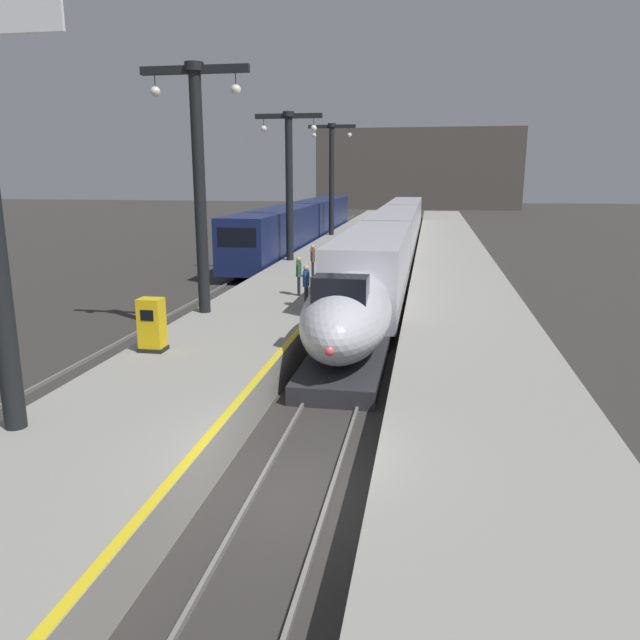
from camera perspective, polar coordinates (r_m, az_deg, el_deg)
name	(u,v)px	position (r m, az deg, el deg)	size (l,w,h in m)	color
ground_plane	(292,497)	(12.71, -2.63, -16.01)	(260.00, 260.00, 0.00)	#33302D
platform_left	(316,273)	(36.58, -0.39, 4.41)	(4.80, 110.00, 1.05)	gray
platform_right	(456,276)	(36.03, 12.42, 3.96)	(4.80, 110.00, 1.05)	gray
platform_left_safety_stripe	(354,265)	(36.17, 3.18, 5.13)	(0.20, 107.80, 0.01)	yellow
rail_main_left	(375,275)	(38.92, 5.14, 4.21)	(0.08, 110.00, 0.12)	slate
rail_main_right	(399,275)	(38.82, 7.36, 4.13)	(0.08, 110.00, 0.12)	slate
rail_secondary_left	(251,271)	(40.41, -6.41, 4.52)	(0.08, 110.00, 0.12)	slate
rail_secondary_right	(273,272)	(40.01, -4.34, 4.48)	(0.08, 110.00, 0.12)	slate
highspeed_train_main	(393,237)	(43.62, 6.77, 7.67)	(2.92, 57.36, 3.60)	silver
regional_train_adjacent	(302,224)	(52.50, -1.66, 8.90)	(2.85, 36.60, 3.80)	#141E4C
station_column_mid	(199,167)	(23.53, -11.16, 13.72)	(4.00, 0.68, 8.99)	black
station_column_far	(289,172)	(37.79, -2.87, 13.50)	(4.00, 0.68, 8.70)	black
station_column_distant	(332,169)	(53.77, 1.08, 13.79)	(4.00, 0.68, 9.25)	black
passenger_near_edge	(299,273)	(26.79, -1.97, 4.37)	(0.28, 0.56, 1.69)	#23232D
passenger_mid_platform	(313,258)	(31.40, -0.67, 5.71)	(0.30, 0.56, 1.69)	#23232D
passenger_far_waiting	(306,283)	(24.36, -1.29, 3.47)	(0.24, 0.57, 1.69)	#23232D
rolling_suitcase	(322,288)	(27.03, 0.15, 2.99)	(0.40, 0.22, 0.98)	maroon
ticket_machine_yellow	(152,327)	(19.01, -15.27, -0.61)	(0.76, 0.62, 1.60)	yellow
terminus_back_wall	(418,169)	(112.82, 9.01, 13.62)	(36.00, 2.00, 14.00)	#4C4742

